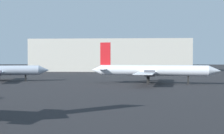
% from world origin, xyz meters
% --- Properties ---
extents(airplane_distant, '(30.96, 24.58, 10.08)m').
position_xyz_m(airplane_distant, '(5.01, 63.60, 3.24)').
color(airplane_distant, silver).
rests_on(airplane_distant, ground_plane).
extents(airplane_far_left, '(24.93, 22.28, 7.89)m').
position_xyz_m(airplane_far_left, '(-34.76, 68.88, 2.90)').
color(airplane_far_left, '#B2BCCC').
rests_on(airplane_far_left, ground_plane).
extents(terminal_building, '(75.19, 21.78, 15.22)m').
position_xyz_m(terminal_building, '(-10.25, 137.76, 7.61)').
color(terminal_building, beige).
rests_on(terminal_building, ground_plane).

